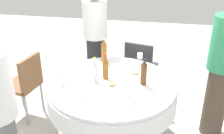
# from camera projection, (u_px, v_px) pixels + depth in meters

# --- Properties ---
(dining_table) EXTENTS (1.43, 1.43, 0.74)m
(dining_table) POSITION_uv_depth(u_px,v_px,m) (112.00, 94.00, 2.98)
(dining_table) COLOR white
(dining_table) RESTS_ON ground_plane
(bottle_brown_front) EXTENTS (0.07, 0.07, 0.30)m
(bottle_brown_front) POSITION_uv_depth(u_px,v_px,m) (144.00, 72.00, 2.83)
(bottle_brown_front) COLOR #593314
(bottle_brown_front) RESTS_ON dining_table
(bottle_amber_rear) EXTENTS (0.07, 0.07, 0.31)m
(bottle_amber_rear) POSITION_uv_depth(u_px,v_px,m) (104.00, 51.00, 3.36)
(bottle_amber_rear) COLOR #8C5619
(bottle_amber_rear) RESTS_ON dining_table
(bottle_amber_outer) EXTENTS (0.07, 0.07, 0.29)m
(bottle_amber_outer) POSITION_uv_depth(u_px,v_px,m) (105.00, 68.00, 2.95)
(bottle_amber_outer) COLOR #8C5619
(bottle_amber_outer) RESTS_ON dining_table
(bottle_clear_inner) EXTENTS (0.06, 0.06, 0.28)m
(bottle_clear_inner) POSITION_uv_depth(u_px,v_px,m) (95.00, 70.00, 2.90)
(bottle_clear_inner) COLOR silver
(bottle_clear_inner) RESTS_ON dining_table
(wine_glass_inner) EXTENTS (0.07, 0.07, 0.13)m
(wine_glass_inner) POSITION_uv_depth(u_px,v_px,m) (140.00, 56.00, 3.34)
(wine_glass_inner) COLOR white
(wine_glass_inner) RESTS_ON dining_table
(wine_glass_east) EXTENTS (0.07, 0.07, 0.15)m
(wine_glass_east) POSITION_uv_depth(u_px,v_px,m) (62.00, 76.00, 2.84)
(wine_glass_east) COLOR white
(wine_glass_east) RESTS_ON dining_table
(plate_left) EXTENTS (0.21, 0.21, 0.04)m
(plate_left) POSITION_uv_depth(u_px,v_px,m) (112.00, 85.00, 2.85)
(plate_left) COLOR white
(plate_left) RESTS_ON dining_table
(plate_mid) EXTENTS (0.26, 0.26, 0.04)m
(plate_mid) POSITION_uv_depth(u_px,v_px,m) (134.00, 73.00, 3.10)
(plate_mid) COLOR white
(plate_mid) RESTS_ON dining_table
(plate_west) EXTENTS (0.22, 0.22, 0.02)m
(plate_west) POSITION_uv_depth(u_px,v_px,m) (85.00, 92.00, 2.72)
(plate_west) COLOR white
(plate_west) RESTS_ON dining_table
(fork_rear) EXTENTS (0.05, 0.18, 0.00)m
(fork_rear) POSITION_uv_depth(u_px,v_px,m) (76.00, 75.00, 3.08)
(fork_rear) COLOR silver
(fork_rear) RESTS_ON dining_table
(folded_napkin) EXTENTS (0.15, 0.15, 0.02)m
(folded_napkin) POSITION_uv_depth(u_px,v_px,m) (129.00, 100.00, 2.58)
(folded_napkin) COLOR white
(folded_napkin) RESTS_ON dining_table
(person_front) EXTENTS (0.34, 0.34, 1.63)m
(person_front) POSITION_uv_depth(u_px,v_px,m) (95.00, 39.00, 3.82)
(person_front) COLOR #26262B
(person_front) RESTS_ON ground_plane
(person_rear) EXTENTS (0.34, 0.34, 1.65)m
(person_rear) POSITION_uv_depth(u_px,v_px,m) (222.00, 69.00, 2.95)
(person_rear) COLOR #4C3F33
(person_rear) RESTS_ON ground_plane
(chair_south) EXTENTS (0.48, 0.48, 0.87)m
(chair_south) POSITION_uv_depth(u_px,v_px,m) (140.00, 65.00, 3.85)
(chair_south) COLOR #2D2D33
(chair_south) RESTS_ON ground_plane
(chair_right) EXTENTS (0.47, 0.47, 0.87)m
(chair_right) POSITION_uv_depth(u_px,v_px,m) (26.00, 82.00, 3.40)
(chair_right) COLOR brown
(chair_right) RESTS_ON ground_plane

